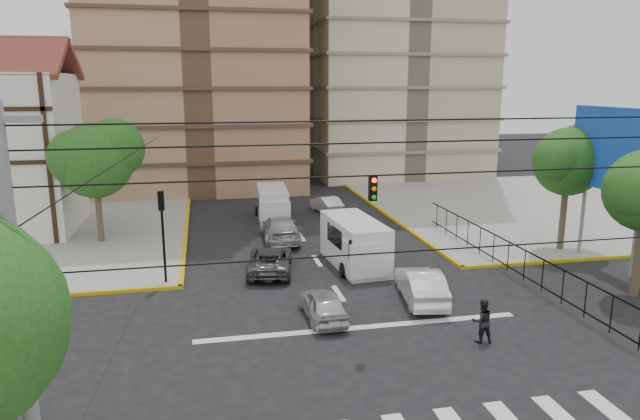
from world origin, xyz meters
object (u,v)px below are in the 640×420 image
object	(u,v)px
van_left_lane	(273,205)
car_white_front_right	(421,285)
car_silver_front_left	(323,304)
traffic_light_nw	(162,221)
pedestrian_crosswalk	(482,321)
van_right_lane	(356,245)

from	to	relation	value
van_left_lane	car_white_front_right	size ratio (longest dim) A/B	1.15
van_left_lane	car_silver_front_left	distance (m)	17.40
van_left_lane	car_white_front_right	world-z (taller)	van_left_lane
traffic_light_nw	pedestrian_crosswalk	xyz separation A→B (m)	(11.82, -8.73, -2.28)
car_silver_front_left	car_white_front_right	world-z (taller)	car_white_front_right
van_left_lane	car_silver_front_left	world-z (taller)	van_left_lane
van_right_lane	car_silver_front_left	size ratio (longest dim) A/B	1.57
car_white_front_right	van_right_lane	bearing A→B (deg)	-64.15
traffic_light_nw	pedestrian_crosswalk	distance (m)	14.87
van_left_lane	car_white_front_right	xyz separation A→B (m)	(4.53, -16.33, -0.36)
van_left_lane	pedestrian_crosswalk	world-z (taller)	van_left_lane
van_left_lane	van_right_lane	bearing A→B (deg)	-71.44
van_right_lane	van_left_lane	world-z (taller)	van_right_lane
pedestrian_crosswalk	car_silver_front_left	bearing A→B (deg)	-29.38
van_right_lane	van_left_lane	distance (m)	11.59
van_right_lane	pedestrian_crosswalk	distance (m)	9.75
van_right_lane	car_silver_front_left	bearing A→B (deg)	-121.23
van_right_lane	car_white_front_right	xyz separation A→B (m)	(1.57, -5.13, -0.47)
traffic_light_nw	car_silver_front_left	size ratio (longest dim) A/B	1.22
van_right_lane	pedestrian_crosswalk	xyz separation A→B (m)	(2.24, -9.49, -0.37)
car_silver_front_left	pedestrian_crosswalk	world-z (taller)	pedestrian_crosswalk
car_white_front_right	car_silver_front_left	bearing A→B (deg)	21.58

